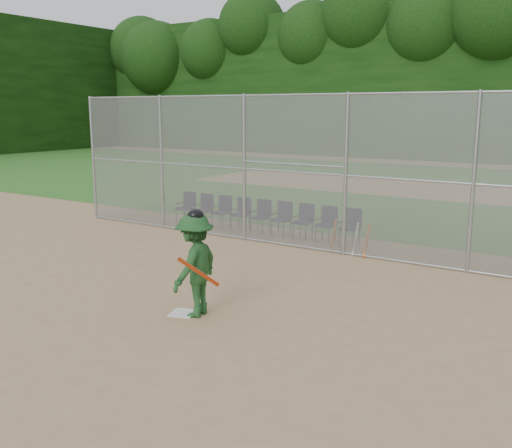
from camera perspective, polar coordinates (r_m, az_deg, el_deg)
The scene contains 17 objects.
ground at distance 10.94m, azimuth -7.20°, elevation -7.85°, with size 100.00×100.00×0.00m, color tan.
grass_strip at distance 26.96m, azimuth 18.22°, elevation 3.20°, with size 100.00×100.00×0.00m, color #29641E.
dirt_patch_far at distance 26.95m, azimuth 18.22°, elevation 3.21°, with size 24.00×24.00×0.00m, color tan.
backstop_fence at distance 14.58m, azimuth 5.37°, elevation 5.37°, with size 16.09×0.09×4.00m.
treeline at distance 28.72m, azimuth 19.99°, elevation 14.57°, with size 81.00×60.00×11.00m.
home_plate at distance 10.40m, azimuth -7.30°, elevation -8.82°, with size 0.43×0.43×0.02m, color silver.
batter_at_plate at distance 10.03m, azimuth -6.11°, elevation -4.05°, with size 1.05×1.34×1.92m.
spare_bats at distance 14.52m, azimuth 9.37°, elevation -1.40°, with size 0.96×0.39×0.83m.
chair_0 at distance 18.51m, azimuth -7.09°, elevation 1.65°, with size 0.54×0.52×0.96m, color black, non-canonical shape.
chair_1 at distance 18.07m, azimuth -5.34°, elevation 1.45°, with size 0.54×0.52×0.96m, color black, non-canonical shape.
chair_2 at distance 17.64m, azimuth -3.51°, elevation 1.23°, with size 0.54×0.52×0.96m, color black, non-canonical shape.
chair_3 at distance 17.23m, azimuth -1.60°, elevation 1.01°, with size 0.54×0.52×0.96m, color black, non-canonical shape.
chair_4 at distance 16.84m, azimuth 0.41°, elevation 0.77°, with size 0.54×0.52×0.96m, color black, non-canonical shape.
chair_5 at distance 16.48m, azimuth 2.51°, elevation 0.52°, with size 0.54×0.52×0.96m, color black, non-canonical shape.
chair_6 at distance 16.13m, azimuth 4.71°, elevation 0.26°, with size 0.54×0.52×0.96m, color black, non-canonical shape.
chair_7 at distance 15.81m, azimuth 6.99°, elevation -0.02°, with size 0.54×0.52×0.96m, color black, non-canonical shape.
chair_8 at distance 15.52m, azimuth 9.36°, elevation -0.30°, with size 0.54×0.52×0.96m, color black, non-canonical shape.
Camera 1 is at (6.70, -7.86, 3.59)m, focal length 40.00 mm.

